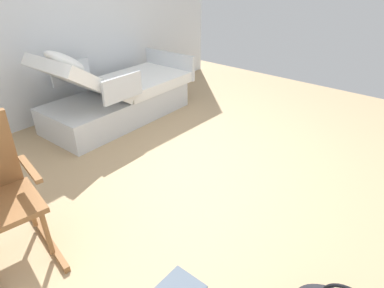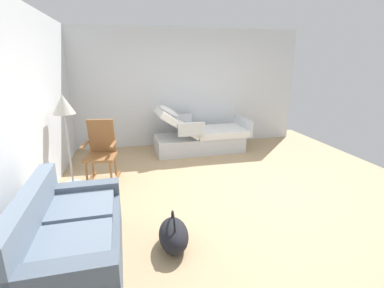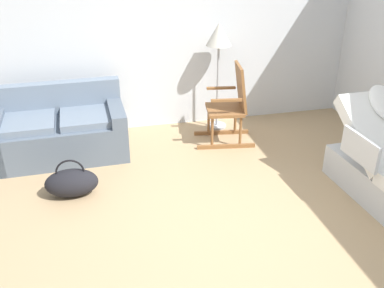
# 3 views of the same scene
# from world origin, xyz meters

# --- Properties ---
(ground_plane) EXTENTS (6.57, 6.57, 0.00)m
(ground_plane) POSITION_xyz_m (0.00, 0.00, 0.00)
(ground_plane) COLOR tan
(side_wall) EXTENTS (0.10, 5.46, 2.70)m
(side_wall) POSITION_xyz_m (2.64, 0.00, 1.35)
(side_wall) COLOR silver
(side_wall) RESTS_ON ground
(hospital_bed) EXTENTS (1.07, 2.10, 1.12)m
(hospital_bed) POSITION_xyz_m (1.91, -0.12, 0.31)
(hospital_bed) COLOR silver
(hospital_bed) RESTS_ON ground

